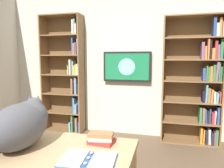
% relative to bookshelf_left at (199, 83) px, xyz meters
% --- Properties ---
extents(wall_back, '(4.52, 0.06, 2.70)m').
position_rel_bookshelf_left_xyz_m(wall_back, '(1.25, -0.17, 0.36)').
color(wall_back, beige).
rests_on(wall_back, ground).
extents(bookshelf_left, '(0.91, 0.28, 2.04)m').
position_rel_bookshelf_left_xyz_m(bookshelf_left, '(0.00, 0.00, 0.00)').
color(bookshelf_left, brown).
rests_on(bookshelf_left, ground).
extents(bookshelf_right, '(0.77, 0.28, 2.16)m').
position_rel_bookshelf_left_xyz_m(bookshelf_right, '(2.29, -0.00, 0.04)').
color(bookshelf_right, brown).
rests_on(bookshelf_right, ground).
extents(wall_mounted_tv, '(0.84, 0.07, 0.53)m').
position_rel_bookshelf_left_xyz_m(wall_mounted_tv, '(1.18, -0.09, 0.24)').
color(wall_mounted_tv, black).
extents(desk, '(1.39, 0.62, 0.77)m').
position_rel_bookshelf_left_xyz_m(desk, '(1.39, 2.36, -0.34)').
color(desk, tan).
rests_on(desk, ground).
extents(cat, '(0.30, 0.62, 0.34)m').
position_rel_bookshelf_left_xyz_m(cat, '(1.46, 2.35, -0.05)').
color(cat, '#4C4C51').
rests_on(cat, desk).
extents(open_binder, '(0.35, 0.25, 0.02)m').
position_rel_bookshelf_left_xyz_m(open_binder, '(0.95, 2.43, -0.21)').
color(open_binder, '#335999').
rests_on(open_binder, desk).
extents(desk_book_stack, '(0.19, 0.15, 0.08)m').
position_rel_bookshelf_left_xyz_m(desk_book_stack, '(0.95, 2.17, -0.18)').
color(desk_book_stack, '#B7332D').
rests_on(desk_book_stack, desk).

